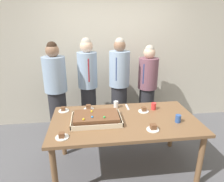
# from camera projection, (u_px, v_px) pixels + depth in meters

# --- Properties ---
(ground_plane) EXTENTS (12.00, 12.00, 0.00)m
(ground_plane) POSITION_uv_depth(u_px,v_px,m) (123.00, 167.00, 2.86)
(ground_plane) COLOR #5B5B60
(interior_back_panel) EXTENTS (8.00, 0.12, 3.00)m
(interior_back_panel) POSITION_uv_depth(u_px,v_px,m) (110.00, 49.00, 3.86)
(interior_back_panel) COLOR beige
(interior_back_panel) RESTS_ON ground_plane
(party_table) EXTENTS (1.92, 1.02, 0.79)m
(party_table) POSITION_uv_depth(u_px,v_px,m) (124.00, 125.00, 2.63)
(party_table) COLOR brown
(party_table) RESTS_ON ground_plane
(sheet_cake) EXTENTS (0.64, 0.42, 0.12)m
(sheet_cake) POSITION_uv_depth(u_px,v_px,m) (96.00, 118.00, 2.53)
(sheet_cake) COLOR beige
(sheet_cake) RESTS_ON party_table
(plated_slice_near_left) EXTENTS (0.15, 0.15, 0.06)m
(plated_slice_near_left) POSITION_uv_depth(u_px,v_px,m) (64.00, 110.00, 2.83)
(plated_slice_near_left) COLOR white
(plated_slice_near_left) RESTS_ON party_table
(plated_slice_near_right) EXTENTS (0.15, 0.15, 0.07)m
(plated_slice_near_right) POSITION_uv_depth(u_px,v_px,m) (89.00, 108.00, 2.88)
(plated_slice_near_right) COLOR white
(plated_slice_near_right) RESTS_ON party_table
(plated_slice_far_left) EXTENTS (0.15, 0.15, 0.07)m
(plated_slice_far_left) POSITION_uv_depth(u_px,v_px,m) (62.00, 136.00, 2.18)
(plated_slice_far_left) COLOR white
(plated_slice_far_left) RESTS_ON party_table
(plated_slice_far_right) EXTENTS (0.15, 0.15, 0.07)m
(plated_slice_far_right) POSITION_uv_depth(u_px,v_px,m) (153.00, 128.00, 2.34)
(plated_slice_far_right) COLOR white
(plated_slice_far_right) RESTS_ON party_table
(plated_slice_center_front) EXTENTS (0.15, 0.15, 0.07)m
(plated_slice_center_front) POSITION_uv_depth(u_px,v_px,m) (144.00, 110.00, 2.81)
(plated_slice_center_front) COLOR white
(plated_slice_center_front) RESTS_ON party_table
(drink_cup_nearest) EXTENTS (0.07, 0.07, 0.10)m
(drink_cup_nearest) POSITION_uv_depth(u_px,v_px,m) (116.00, 104.00, 2.94)
(drink_cup_nearest) COLOR white
(drink_cup_nearest) RESTS_ON party_table
(drink_cup_middle) EXTENTS (0.07, 0.07, 0.10)m
(drink_cup_middle) POSITION_uv_depth(u_px,v_px,m) (178.00, 119.00, 2.51)
(drink_cup_middle) COLOR #2D5199
(drink_cup_middle) RESTS_ON party_table
(drink_cup_far_end) EXTENTS (0.07, 0.07, 0.10)m
(drink_cup_far_end) POSITION_uv_depth(u_px,v_px,m) (154.00, 106.00, 2.87)
(drink_cup_far_end) COLOR red
(drink_cup_far_end) RESTS_ON party_table
(cake_server_utensil) EXTENTS (0.03, 0.20, 0.01)m
(cake_server_utensil) POSITION_uv_depth(u_px,v_px,m) (127.00, 107.00, 2.96)
(cake_server_utensil) COLOR silver
(cake_server_utensil) RESTS_ON party_table
(person_serving_front) EXTENTS (0.36, 0.36, 1.76)m
(person_serving_front) POSITION_uv_depth(u_px,v_px,m) (119.00, 86.00, 3.57)
(person_serving_front) COLOR #28282D
(person_serving_front) RESTS_ON ground_plane
(person_green_shirt_behind) EXTENTS (0.36, 0.36, 1.62)m
(person_green_shirt_behind) POSITION_uv_depth(u_px,v_px,m) (147.00, 87.00, 3.71)
(person_green_shirt_behind) COLOR #28282D
(person_green_shirt_behind) RESTS_ON ground_plane
(person_striped_tie_right) EXTENTS (0.34, 0.34, 1.76)m
(person_striped_tie_right) POSITION_uv_depth(u_px,v_px,m) (88.00, 85.00, 3.54)
(person_striped_tie_right) COLOR #28282D
(person_striped_tie_right) RESTS_ON ground_plane
(person_far_right_suit) EXTENTS (0.37, 0.37, 1.72)m
(person_far_right_suit) POSITION_uv_depth(u_px,v_px,m) (56.00, 92.00, 3.30)
(person_far_right_suit) COLOR #28282D
(person_far_right_suit) RESTS_ON ground_plane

